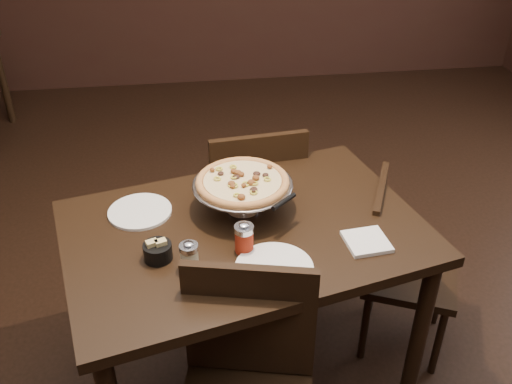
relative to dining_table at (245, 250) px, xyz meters
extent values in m
cube|color=black|center=(0.05, -0.01, -0.72)|extent=(6.00, 7.00, 0.02)
cube|color=black|center=(0.00, 0.00, 0.09)|extent=(1.48, 1.15, 0.04)
cylinder|color=black|center=(0.66, -0.23, -0.32)|extent=(0.07, 0.07, 0.77)
cylinder|color=black|center=(-0.66, 0.23, -0.32)|extent=(0.07, 0.07, 0.77)
cylinder|color=black|center=(0.49, 0.50, -0.32)|extent=(0.07, 0.07, 0.77)
cylinder|color=black|center=(-1.61, 2.83, -0.36)|extent=(0.06, 0.06, 0.71)
cylinder|color=silver|center=(0.01, 0.11, 0.11)|extent=(0.13, 0.13, 0.01)
cylinder|color=silver|center=(0.01, 0.11, 0.17)|extent=(0.03, 0.03, 0.10)
cylinder|color=silver|center=(0.01, 0.11, 0.22)|extent=(0.09, 0.09, 0.01)
cylinder|color=gray|center=(0.01, 0.11, 0.23)|extent=(0.37, 0.37, 0.01)
torus|color=gray|center=(0.01, 0.11, 0.23)|extent=(0.38, 0.38, 0.01)
cylinder|color=#9E5E2F|center=(0.01, 0.11, 0.23)|extent=(0.34, 0.34, 0.01)
torus|color=#9E5E2F|center=(0.01, 0.11, 0.24)|extent=(0.36, 0.36, 0.03)
cylinder|color=tan|center=(0.01, 0.11, 0.24)|extent=(0.29, 0.29, 0.01)
cylinder|color=beige|center=(-0.21, -0.20, 0.15)|extent=(0.06, 0.06, 0.08)
cylinder|color=silver|center=(-0.21, -0.20, 0.20)|extent=(0.06, 0.06, 0.02)
ellipsoid|color=silver|center=(-0.21, -0.20, 0.21)|extent=(0.03, 0.03, 0.01)
cylinder|color=maroon|center=(-0.02, -0.14, 0.15)|extent=(0.06, 0.06, 0.09)
cylinder|color=silver|center=(-0.02, -0.14, 0.20)|extent=(0.07, 0.07, 0.02)
ellipsoid|color=silver|center=(-0.02, -0.14, 0.22)|extent=(0.04, 0.04, 0.01)
cylinder|color=black|center=(-0.31, -0.14, 0.14)|extent=(0.10, 0.10, 0.06)
cube|color=#D8C47C|center=(-0.33, -0.14, 0.15)|extent=(0.05, 0.04, 0.07)
cube|color=#D8C47C|center=(-0.30, -0.14, 0.15)|extent=(0.05, 0.04, 0.07)
cube|color=white|center=(0.42, -0.15, 0.12)|extent=(0.16, 0.16, 0.02)
cylinder|color=white|center=(-0.39, 0.15, 0.11)|extent=(0.24, 0.24, 0.01)
cylinder|color=white|center=(0.07, -0.25, 0.11)|extent=(0.27, 0.27, 0.01)
cone|color=silver|center=(0.14, -0.03, 0.23)|extent=(0.16, 0.16, 0.00)
cylinder|color=black|center=(0.14, -0.03, 0.23)|extent=(0.10, 0.10, 0.02)
cube|color=black|center=(0.10, 0.67, -0.26)|extent=(0.49, 0.49, 0.04)
cube|color=black|center=(0.12, 0.47, 0.01)|extent=(0.44, 0.08, 0.46)
cylinder|color=black|center=(0.26, 0.87, -0.49)|extent=(0.04, 0.04, 0.43)
cylinder|color=black|center=(-0.10, 0.83, -0.49)|extent=(0.04, 0.04, 0.43)
cylinder|color=black|center=(0.30, 0.51, -0.49)|extent=(0.04, 0.04, 0.43)
cylinder|color=black|center=(-0.06, 0.48, -0.49)|extent=(0.04, 0.04, 0.43)
cube|color=black|center=(-0.03, -0.36, 0.00)|extent=(0.43, 0.13, 0.46)
cube|color=black|center=(0.75, 0.11, -0.31)|extent=(0.52, 0.52, 0.04)
cube|color=black|center=(0.59, 0.18, -0.08)|extent=(0.18, 0.37, 0.41)
cylinder|color=black|center=(0.83, -0.10, -0.52)|extent=(0.03, 0.03, 0.38)
cylinder|color=black|center=(0.96, 0.19, -0.52)|extent=(0.03, 0.03, 0.38)
cylinder|color=black|center=(0.54, 0.03, -0.52)|extent=(0.03, 0.03, 0.38)
cylinder|color=black|center=(0.67, 0.32, -0.52)|extent=(0.03, 0.03, 0.38)
camera|label=1|loc=(-0.19, -1.69, 1.37)|focal=40.00mm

